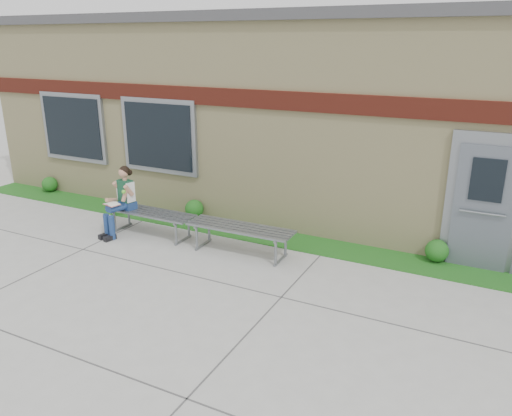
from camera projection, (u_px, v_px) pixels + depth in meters
The scene contains 9 objects.
ground at pixel (207, 297), 7.48m from camera, with size 80.00×80.00×0.00m, color #9E9E99.
grass_strip at pixel (278, 238), 9.68m from camera, with size 16.00×0.80×0.02m, color #174A13.
school_building at pixel (338, 109), 11.87m from camera, with size 16.20×6.22×4.20m.
bench_left at pixel (151, 217), 9.77m from camera, with size 1.87×0.53×0.49m.
bench_right at pixel (240, 233), 8.91m from camera, with size 1.98×0.58×0.51m.
girl at pixel (121, 199), 9.72m from camera, with size 0.49×0.83×1.36m.
shrub_west at pixel (50, 184), 12.57m from camera, with size 0.38×0.38×0.38m, color #174A13.
shrub_mid at pixel (194, 209), 10.72m from camera, with size 0.40×0.40×0.40m, color #174A13.
shrub_east at pixel (437, 251), 8.59m from camera, with size 0.39×0.39×0.39m, color #174A13.
Camera 1 is at (3.66, -5.61, 3.66)m, focal length 35.00 mm.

